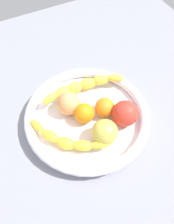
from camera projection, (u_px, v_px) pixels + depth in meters
kitchen_counter at (87, 123)px, 69.39cm from camera, size 120.00×120.00×3.00cm
fruit_bowl at (87, 117)px, 66.27cm from camera, size 36.20×36.20×4.38cm
banana_draped_left at (82, 86)px, 69.86cm from camera, size 7.45×26.85×4.38cm
banana_draped_right at (66, 140)px, 60.30cm from camera, size 17.67×17.55×3.81cm
orange_front at (85, 115)px, 63.88cm from camera, size 5.88×5.88×5.88cm
orange_mid_left at (105, 107)px, 65.30cm from camera, size 5.79×5.79×5.79cm
peach_blush at (69, 103)px, 65.39cm from camera, size 6.92×6.92×6.92cm
tomato_red at (125, 113)px, 63.16cm from camera, size 7.43×7.43×7.43cm
apple_yellow at (105, 132)px, 60.04cm from camera, size 7.13×7.13×7.13cm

